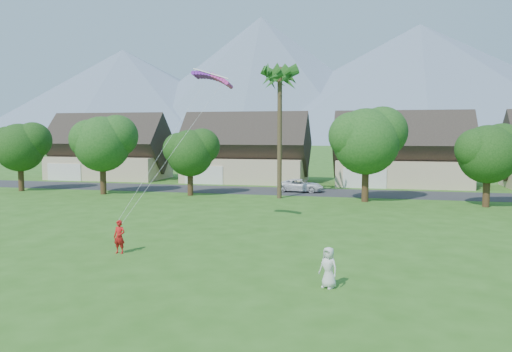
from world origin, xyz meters
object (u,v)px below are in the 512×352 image
(kite_flyer, at_px, (119,237))
(parked_car, at_px, (300,185))
(watcher, at_px, (328,268))
(parafoil_kite, at_px, (213,77))

(kite_flyer, height_order, parked_car, kite_flyer)
(kite_flyer, distance_m, parked_car, 29.14)
(kite_flyer, xyz_separation_m, parked_car, (5.52, 28.62, -0.21))
(kite_flyer, xyz_separation_m, watcher, (11.15, -3.34, -0.03))
(kite_flyer, bearing_deg, parafoil_kite, 70.46)
(watcher, bearing_deg, parafoil_kite, 158.46)
(kite_flyer, height_order, watcher, kite_flyer)
(parked_car, bearing_deg, parafoil_kite, 176.40)
(watcher, distance_m, parked_car, 32.45)
(watcher, height_order, parked_car, watcher)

